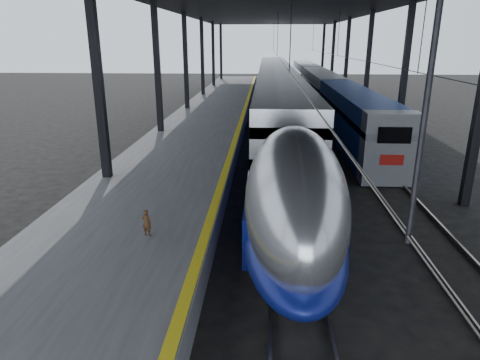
{
  "coord_description": "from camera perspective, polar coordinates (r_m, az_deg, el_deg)",
  "views": [
    {
      "loc": [
        1.07,
        -12.55,
        6.69
      ],
      "look_at": [
        0.23,
        1.75,
        2.0
      ],
      "focal_mm": 32.0,
      "sensor_mm": 36.0,
      "label": 1
    }
  ],
  "objects": [
    {
      "name": "rails",
      "position": [
        33.39,
        9.25,
        6.47
      ],
      "size": [
        6.52,
        80.0,
        0.16
      ],
      "color": "slate",
      "rests_on": "ground"
    },
    {
      "name": "child",
      "position": [
        13.34,
        -12.34,
        -5.58
      ],
      "size": [
        0.35,
        0.28,
        0.84
      ],
      "primitive_type": "imported",
      "rotation": [
        0.0,
        0.0,
        2.87
      ],
      "color": "#472C17",
      "rests_on": "platform"
    },
    {
      "name": "canopy",
      "position": [
        32.65,
        5.2,
        22.31
      ],
      "size": [
        18.0,
        75.0,
        9.47
      ],
      "color": "black",
      "rests_on": "ground"
    },
    {
      "name": "platform",
      "position": [
        33.45,
        -4.59,
        7.4
      ],
      "size": [
        6.0,
        80.0,
        1.0
      ],
      "primitive_type": "cube",
      "color": "#4C4C4F",
      "rests_on": "ground"
    },
    {
      "name": "ground",
      "position": [
        14.26,
        -1.35,
        -9.86
      ],
      "size": [
        160.0,
        160.0,
        0.0
      ],
      "primitive_type": "plane",
      "color": "black",
      "rests_on": "ground"
    },
    {
      "name": "second_train",
      "position": [
        47.49,
        10.75,
        11.89
      ],
      "size": [
        2.57,
        56.05,
        3.53
      ],
      "color": "navy",
      "rests_on": "ground"
    },
    {
      "name": "yellow_strip",
      "position": [
        33.09,
        0.25,
        8.23
      ],
      "size": [
        0.3,
        80.0,
        0.01
      ],
      "primitive_type": "cube",
      "color": "gold",
      "rests_on": "platform"
    },
    {
      "name": "tgv_train",
      "position": [
        39.8,
        4.77,
        11.37
      ],
      "size": [
        3.06,
        65.2,
        4.39
      ],
      "color": "#B3B5BB",
      "rests_on": "ground"
    }
  ]
}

